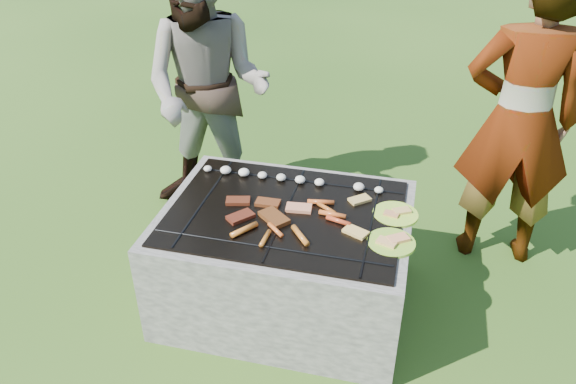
# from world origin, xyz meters

# --- Properties ---
(lawn) EXTENTS (60.00, 60.00, 0.00)m
(lawn) POSITION_xyz_m (0.00, 0.00, 0.00)
(lawn) COLOR #1F4411
(lawn) RESTS_ON ground
(fire_pit) EXTENTS (1.30, 1.00, 0.62)m
(fire_pit) POSITION_xyz_m (0.00, 0.00, 0.28)
(fire_pit) COLOR #A69D93
(fire_pit) RESTS_ON ground
(mushrooms) EXTENTS (1.05, 0.06, 0.04)m
(mushrooms) POSITION_xyz_m (-0.09, 0.30, 0.63)
(mushrooms) COLOR beige
(mushrooms) RESTS_ON fire_pit
(pork_slabs) EXTENTS (0.39, 0.27, 0.02)m
(pork_slabs) POSITION_xyz_m (-0.13, -0.05, 0.62)
(pork_slabs) COLOR maroon
(pork_slabs) RESTS_ON fire_pit
(sausages) EXTENTS (0.56, 0.47, 0.03)m
(sausages) POSITION_xyz_m (0.10, -0.10, 0.63)
(sausages) COLOR #BE391F
(sausages) RESTS_ON fire_pit
(bread_on_grate) EXTENTS (0.46, 0.42, 0.02)m
(bread_on_grate) POSITION_xyz_m (0.24, 0.03, 0.62)
(bread_on_grate) COLOR tan
(bread_on_grate) RESTS_ON fire_pit
(plate_far) EXTENTS (0.29, 0.29, 0.03)m
(plate_far) POSITION_xyz_m (0.56, 0.11, 0.61)
(plate_far) COLOR #FAFF3C
(plate_far) RESTS_ON fire_pit
(plate_near) EXTENTS (0.29, 0.29, 0.03)m
(plate_near) POSITION_xyz_m (0.56, -0.14, 0.61)
(plate_near) COLOR gold
(plate_near) RESTS_ON fire_pit
(cook) EXTENTS (0.70, 0.49, 1.83)m
(cook) POSITION_xyz_m (1.17, 0.76, 0.91)
(cook) COLOR gray
(cook) RESTS_ON ground
(bystander) EXTENTS (0.88, 0.69, 1.79)m
(bystander) POSITION_xyz_m (-0.73, 0.84, 0.90)
(bystander) COLOR gray
(bystander) RESTS_ON ground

